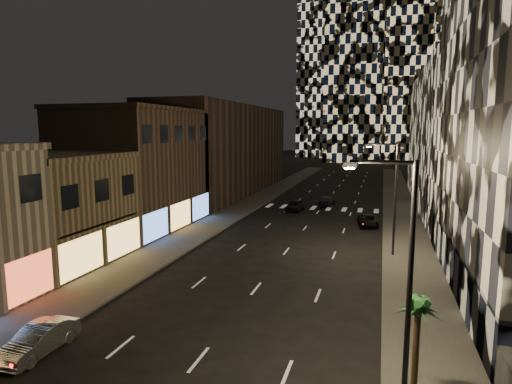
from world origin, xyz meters
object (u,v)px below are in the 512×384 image
Objects in this scene: streetlight_near at (403,268)px; car_silver_parked at (39,340)px; car_dark_rightlane at (368,221)px; streetlight_far at (392,191)px; palm_tree at (418,314)px; car_dark_midlane at (295,205)px; car_dark_oncoming at (327,201)px.

streetlight_near reaches higher than car_silver_parked.
streetlight_near is 31.28m from car_dark_rightlane.
streetlight_far is 2.33× the size of palm_tree.
car_dark_midlane is 11.24m from car_dark_rightlane.
palm_tree reaches higher than car_dark_rightlane.
car_silver_parked reaches higher than car_dark_rightlane.
car_silver_parked is 1.05× the size of palm_tree.
streetlight_near is at bearing -93.80° from car_dark_rightlane.
car_dark_oncoming is at bearing 60.64° from car_dark_midlane.
palm_tree is (2.72, -29.95, 2.74)m from car_dark_rightlane.
streetlight_near is 20.00m from streetlight_far.
car_silver_parked is at bearing -174.72° from palm_tree.
palm_tree reaches higher than car_dark_oncoming.
car_dark_midlane is at bearing 83.41° from car_silver_parked.
car_dark_oncoming is 1.03× the size of car_dark_rightlane.
palm_tree is at bearing 103.67° from car_dark_oncoming.
car_dark_rightlane is at bearing 93.86° from streetlight_near.
streetlight_far is 2.23× the size of car_silver_parked.
car_dark_rightlane is (-2.08, 30.85, -4.76)m from streetlight_near.
car_dark_midlane is 38.40m from palm_tree.
streetlight_far reaches higher than car_dark_midlane.
streetlight_near reaches higher than car_dark_rightlane.
car_silver_parked is (-15.55, -0.60, -4.69)m from streetlight_near.
palm_tree is (0.65, 0.90, -2.02)m from streetlight_near.
car_dark_rightlane is at bearing 95.20° from palm_tree.
streetlight_near is 39.24m from car_dark_midlane.
streetlight_far reaches higher than car_dark_rightlane.
car_dark_oncoming is (-7.85, 22.00, -4.72)m from streetlight_far.
car_dark_oncoming is 12.56m from car_dark_rightlane.
car_dark_midlane is (-11.28, 17.30, -4.65)m from streetlight_far.
palm_tree is at bearing 54.31° from streetlight_near.
car_silver_parked is 16.49m from palm_tree.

